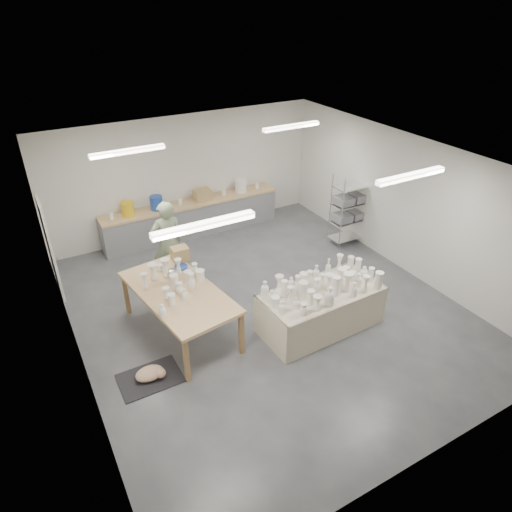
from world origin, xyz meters
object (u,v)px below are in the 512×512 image
potter (168,242)px  drying_table (320,307)px  work_table (177,286)px  red_stool (166,262)px

potter → drying_table: bearing=129.0°
drying_table → work_table: (-2.28, 1.27, 0.46)m
potter → red_stool: potter is taller
drying_table → red_stool: drying_table is taller
drying_table → potter: 3.48m
red_stool → potter: bearing=-90.0°
drying_table → red_stool: 3.68m
work_table → red_stool: 2.03m
potter → work_table: bearing=82.1°
work_table → potter: potter is taller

